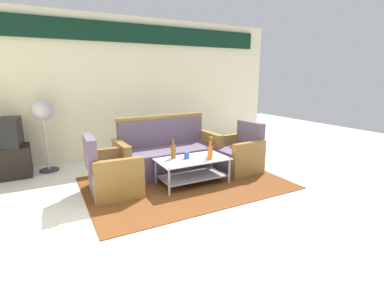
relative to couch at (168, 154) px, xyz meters
name	(u,v)px	position (x,y,z in m)	size (l,w,h in m)	color
ground_plane	(213,207)	(-0.07, -1.58, -0.32)	(14.00, 14.00, 0.00)	silver
wall_back	(136,84)	(-0.07, 1.48, 1.16)	(6.52, 0.19, 2.80)	beige
rug	(186,183)	(0.00, -0.66, -0.31)	(3.02, 2.11, 0.01)	brown
couch	(168,154)	(0.00, 0.00, 0.00)	(1.82, 0.79, 0.96)	#5B4C60
armchair_left	(112,174)	(-1.09, -0.52, -0.03)	(0.73, 0.79, 0.85)	#5B4C60
armchair_right	(238,155)	(1.10, -0.54, -0.03)	(0.74, 0.80, 0.85)	#5B4C60
coffee_table	(193,167)	(0.09, -0.73, -0.04)	(1.10, 0.60, 0.40)	silver
bottle_brown	(173,151)	(-0.16, -0.57, 0.21)	(0.07, 0.07, 0.30)	brown
bottle_orange	(210,153)	(0.31, -0.88, 0.20)	(0.07, 0.07, 0.27)	#D85919
bottle_red	(210,151)	(0.39, -0.76, 0.18)	(0.07, 0.07, 0.23)	red
cup	(187,155)	(0.02, -0.68, 0.14)	(0.08, 0.08, 0.10)	#2659A5
tv_stand	(4,163)	(-2.53, 0.97, -0.06)	(0.80, 0.50, 0.52)	black
pedestal_fan	(43,114)	(-1.87, 1.02, 0.70)	(0.36, 0.36, 1.27)	#2D2D33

